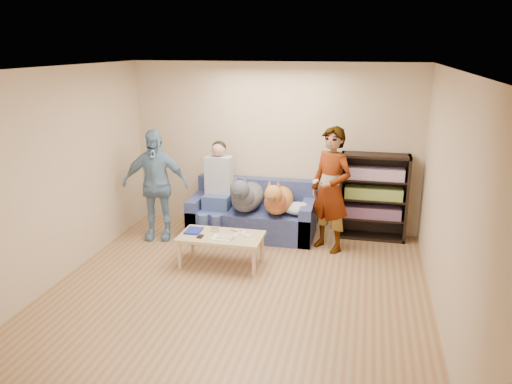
% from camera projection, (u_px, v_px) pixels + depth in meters
% --- Properties ---
extents(ground, '(5.00, 5.00, 0.00)m').
position_uv_depth(ground, '(233.00, 299.00, 5.80)').
color(ground, '#905F3D').
rests_on(ground, ground).
extents(ceiling, '(5.00, 5.00, 0.00)m').
position_uv_depth(ceiling, '(230.00, 69.00, 5.06)').
color(ceiling, white).
rests_on(ceiling, ground).
extents(wall_back, '(4.50, 0.00, 4.50)m').
position_uv_depth(wall_back, '(274.00, 147.00, 7.77)').
color(wall_back, tan).
rests_on(wall_back, ground).
extents(wall_front, '(4.50, 0.00, 4.50)m').
position_uv_depth(wall_front, '(126.00, 304.00, 3.09)').
color(wall_front, tan).
rests_on(wall_front, ground).
extents(wall_left, '(0.00, 5.00, 5.00)m').
position_uv_depth(wall_left, '(49.00, 180.00, 5.90)').
color(wall_left, tan).
rests_on(wall_left, ground).
extents(wall_right, '(0.00, 5.00, 5.00)m').
position_uv_depth(wall_right, '(450.00, 206.00, 4.96)').
color(wall_right, tan).
rests_on(wall_right, ground).
extents(blanket, '(0.47, 0.40, 0.16)m').
position_uv_depth(blanket, '(298.00, 208.00, 7.38)').
color(blanket, '#A9AAAE').
rests_on(blanket, sofa).
extents(person_standing_right, '(0.77, 0.72, 1.78)m').
position_uv_depth(person_standing_right, '(331.00, 190.00, 6.97)').
color(person_standing_right, gray).
rests_on(person_standing_right, ground).
extents(person_standing_left, '(1.04, 0.58, 1.67)m').
position_uv_depth(person_standing_left, '(155.00, 185.00, 7.42)').
color(person_standing_left, '#7599BB').
rests_on(person_standing_left, ground).
extents(held_controller, '(0.07, 0.13, 0.03)m').
position_uv_depth(held_controller, '(316.00, 181.00, 6.78)').
color(held_controller, white).
rests_on(held_controller, person_standing_right).
extents(notebook_blue, '(0.20, 0.26, 0.03)m').
position_uv_depth(notebook_blue, '(194.00, 231.00, 6.72)').
color(notebook_blue, navy).
rests_on(notebook_blue, coffee_table).
extents(papers, '(0.26, 0.20, 0.02)m').
position_uv_depth(papers, '(223.00, 238.00, 6.48)').
color(papers, white).
rests_on(papers, coffee_table).
extents(magazine, '(0.22, 0.17, 0.01)m').
position_uv_depth(magazine, '(225.00, 236.00, 6.49)').
color(magazine, '#B3B08F').
rests_on(magazine, coffee_table).
extents(camera_silver, '(0.11, 0.06, 0.05)m').
position_uv_depth(camera_silver, '(215.00, 230.00, 6.72)').
color(camera_silver, '#B4B4B8').
rests_on(camera_silver, coffee_table).
extents(controller_a, '(0.04, 0.13, 0.03)m').
position_uv_depth(controller_a, '(244.00, 233.00, 6.62)').
color(controller_a, white).
rests_on(controller_a, coffee_table).
extents(controller_b, '(0.09, 0.06, 0.03)m').
position_uv_depth(controller_b, '(248.00, 236.00, 6.53)').
color(controller_b, white).
rests_on(controller_b, coffee_table).
extents(headphone_cup_a, '(0.07, 0.07, 0.02)m').
position_uv_depth(headphone_cup_a, '(235.00, 236.00, 6.53)').
color(headphone_cup_a, white).
rests_on(headphone_cup_a, coffee_table).
extents(headphone_cup_b, '(0.07, 0.07, 0.02)m').
position_uv_depth(headphone_cup_b, '(237.00, 234.00, 6.60)').
color(headphone_cup_b, white).
rests_on(headphone_cup_b, coffee_table).
extents(pen_orange, '(0.13, 0.06, 0.01)m').
position_uv_depth(pen_orange, '(216.00, 239.00, 6.44)').
color(pen_orange, orange).
rests_on(pen_orange, coffee_table).
extents(pen_black, '(0.13, 0.08, 0.01)m').
position_uv_depth(pen_black, '(233.00, 231.00, 6.73)').
color(pen_black, black).
rests_on(pen_black, coffee_table).
extents(wallet, '(0.07, 0.12, 0.02)m').
position_uv_depth(wallet, '(200.00, 236.00, 6.53)').
color(wallet, black).
rests_on(wallet, coffee_table).
extents(sofa, '(1.90, 0.85, 0.82)m').
position_uv_depth(sofa, '(253.00, 216.00, 7.74)').
color(sofa, '#515B93').
rests_on(sofa, ground).
extents(person_seated, '(0.40, 0.73, 1.47)m').
position_uv_depth(person_seated, '(217.00, 186.00, 7.59)').
color(person_seated, '#3C5584').
rests_on(person_seated, sofa).
extents(dog_gray, '(0.46, 1.27, 0.66)m').
position_uv_depth(dog_gray, '(247.00, 196.00, 7.47)').
color(dog_gray, '#4D4E57').
rests_on(dog_gray, sofa).
extents(dog_tan, '(0.42, 1.17, 0.61)m').
position_uv_depth(dog_tan, '(278.00, 200.00, 7.36)').
color(dog_tan, '#AD5D34').
rests_on(dog_tan, sofa).
extents(coffee_table, '(1.10, 0.60, 0.42)m').
position_uv_depth(coffee_table, '(221.00, 238.00, 6.60)').
color(coffee_table, tan).
rests_on(coffee_table, ground).
extents(bookshelf, '(1.00, 0.34, 1.30)m').
position_uv_depth(bookshelf, '(373.00, 195.00, 7.46)').
color(bookshelf, black).
rests_on(bookshelf, ground).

